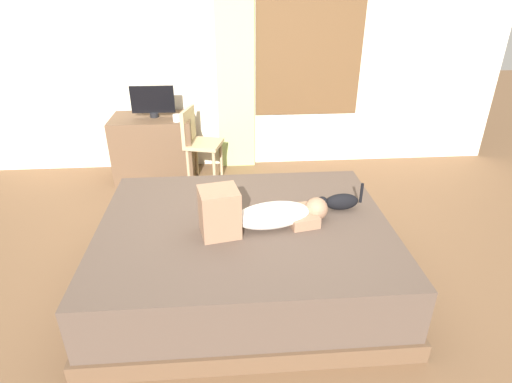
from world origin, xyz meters
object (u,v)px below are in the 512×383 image
at_px(tv_monitor, 153,101).
at_px(cup, 177,118).
at_px(bed, 245,253).
at_px(chair_by_desk, 198,140).
at_px(cat, 339,202).
at_px(desk, 155,148).
at_px(person_lying, 259,214).

xyz_separation_m(tv_monitor, cup, (0.27, -0.19, -0.14)).
xyz_separation_m(bed, cup, (-0.64, 1.85, 0.51)).
bearing_deg(chair_by_desk, cat, -56.15).
distance_m(bed, desk, 2.25).
distance_m(bed, chair_by_desk, 1.95).
xyz_separation_m(bed, cat, (0.74, 0.14, 0.34)).
bearing_deg(tv_monitor, cat, -48.95).
bearing_deg(bed, tv_monitor, 114.10).
height_order(person_lying, cup, person_lying).
height_order(cat, chair_by_desk, chair_by_desk).
height_order(person_lying, cat, person_lying).
bearing_deg(person_lying, cat, 18.49).
bearing_deg(chair_by_desk, cup, -168.54).
height_order(bed, chair_by_desk, chair_by_desk).
height_order(tv_monitor, chair_by_desk, tv_monitor).
bearing_deg(cat, bed, -169.11).
distance_m(bed, person_lying, 0.41).
relative_size(person_lying, cup, 11.35).
height_order(person_lying, chair_by_desk, person_lying).
relative_size(cat, desk, 0.40).
bearing_deg(bed, chair_by_desk, 102.93).
bearing_deg(cat, cup, 128.96).
xyz_separation_m(cat, chair_by_desk, (-1.17, 1.75, -0.10)).
xyz_separation_m(desk, chair_by_desk, (0.52, -0.14, 0.14)).
relative_size(desk, cup, 10.84).
bearing_deg(desk, cup, -31.11).
relative_size(bed, desk, 2.42).
distance_m(bed, cup, 2.02).
xyz_separation_m(bed, person_lying, (0.10, -0.07, 0.39)).
xyz_separation_m(cat, tv_monitor, (-1.65, 1.89, 0.32)).
relative_size(desk, tv_monitor, 1.87).
bearing_deg(chair_by_desk, desk, 164.33).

